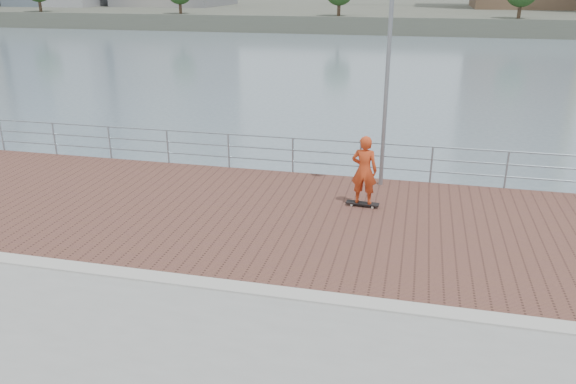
# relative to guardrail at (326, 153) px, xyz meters

# --- Properties ---
(water) EXTENTS (400.00, 400.00, 0.00)m
(water) POSITION_rel_guardrail_xyz_m (-0.00, -7.00, -2.69)
(water) COLOR slate
(water) RESTS_ON ground
(brick_lane) EXTENTS (40.00, 6.80, 0.02)m
(brick_lane) POSITION_rel_guardrail_xyz_m (-0.00, -3.40, -0.68)
(brick_lane) COLOR brown
(brick_lane) RESTS_ON seawall
(curb) EXTENTS (40.00, 0.40, 0.06)m
(curb) POSITION_rel_guardrail_xyz_m (-0.00, -7.00, -0.66)
(curb) COLOR #B7B5AD
(curb) RESTS_ON seawall
(far_shore) EXTENTS (320.00, 95.00, 2.50)m
(far_shore) POSITION_rel_guardrail_xyz_m (-0.00, 115.50, -1.44)
(far_shore) COLOR #4C5142
(far_shore) RESTS_ON ground
(guardrail) EXTENTS (39.06, 0.06, 1.13)m
(guardrail) POSITION_rel_guardrail_xyz_m (0.00, 0.00, 0.00)
(guardrail) COLOR #8C9EA8
(guardrail) RESTS_ON brick_lane
(street_lamp) EXTENTS (0.42, 1.23, 5.81)m
(street_lamp) POSITION_rel_guardrail_xyz_m (1.69, -0.93, 3.44)
(street_lamp) COLOR gray
(street_lamp) RESTS_ON brick_lane
(skateboard) EXTENTS (0.87, 0.28, 0.10)m
(skateboard) POSITION_rel_guardrail_xyz_m (1.36, -2.29, -0.59)
(skateboard) COLOR black
(skateboard) RESTS_ON brick_lane
(skateboarder) EXTENTS (0.69, 0.48, 1.81)m
(skateboarder) POSITION_rel_guardrail_xyz_m (1.36, -2.29, 0.32)
(skateboarder) COLOR #CB401B
(skateboarder) RESTS_ON skateboard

